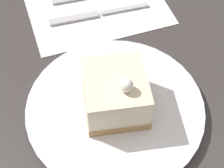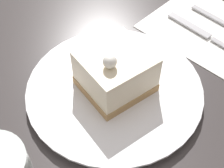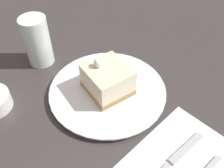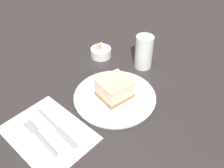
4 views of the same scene
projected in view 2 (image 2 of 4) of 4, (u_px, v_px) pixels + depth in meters
ground_plane at (96, 89)px, 0.49m from camera, size 4.00×4.00×0.00m
plate at (114, 89)px, 0.48m from camera, size 0.27×0.27×0.01m
cake_slice at (115, 72)px, 0.45m from camera, size 0.11×0.10×0.08m
napkin at (219, 33)px, 0.58m from camera, size 0.21×0.27×0.00m
knife at (204, 34)px, 0.57m from camera, size 0.02×0.19×0.00m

